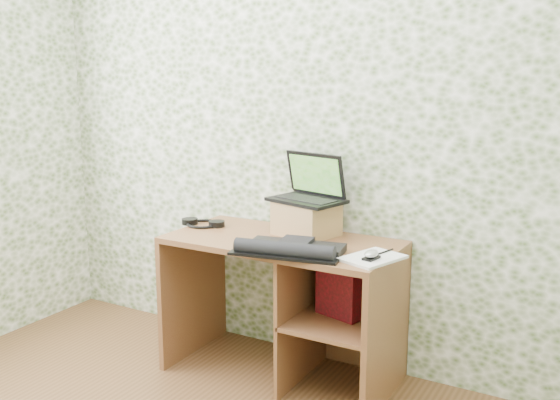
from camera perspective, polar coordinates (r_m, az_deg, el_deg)
The scene contains 10 objects.
wall_back at distance 3.41m, azimuth 2.75°, elevation 6.56°, with size 3.50×3.50×0.00m, color white.
desk at distance 3.30m, azimuth 1.62°, elevation -8.17°, with size 1.20×0.60×0.75m.
riser at distance 3.31m, azimuth 2.43°, elevation -1.69°, with size 0.30×0.25×0.18m, color #A77D4B.
laptop at distance 3.31m, azimuth 2.77°, elevation 0.94°, with size 0.43×0.35×0.25m.
keyboard at distance 2.98m, azimuth 0.99°, elevation -4.45°, with size 0.54×0.35×0.07m.
headphones at distance 3.55m, azimuth -7.04°, elevation -2.13°, with size 0.26×0.21×0.03m.
notepad at distance 2.92m, azimuth 8.45°, elevation -5.27°, with size 0.20×0.28×0.01m, color silver.
mouse at distance 2.88m, azimuth 8.35°, elevation -5.06°, with size 0.06×0.09×0.03m, color silver.
pen at distance 2.99m, azimuth 9.47°, elevation -4.72°, with size 0.01×0.01×0.14m, color black.
red_box at distance 3.16m, azimuth 5.36°, elevation -8.17°, with size 0.24×0.08×0.28m, color maroon.
Camera 1 is at (1.53, -1.28, 1.60)m, focal length 40.00 mm.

